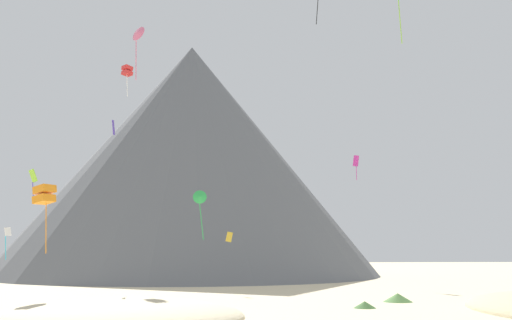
# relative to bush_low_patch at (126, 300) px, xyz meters

# --- Properties ---
(dune_foreground_right) EXTENTS (23.87, 23.53, 2.62)m
(dune_foreground_right) POSITION_rel_bush_low_patch_xyz_m (1.35, -12.44, -0.27)
(dune_foreground_right) COLOR beige
(dune_foreground_right) RESTS_ON ground_plane
(bush_low_patch) EXTENTS (3.10, 3.10, 0.53)m
(bush_low_patch) POSITION_rel_bush_low_patch_xyz_m (0.00, 0.00, 0.00)
(bush_low_patch) COLOR #668C4C
(bush_low_patch) RESTS_ON ground_plane
(bush_far_left) EXTENTS (2.96, 2.96, 0.79)m
(bush_far_left) POSITION_rel_bush_low_patch_xyz_m (24.74, -1.19, 0.13)
(bush_far_left) COLOR #568442
(bush_far_left) RESTS_ON ground_plane
(bush_far_right) EXTENTS (2.11, 2.11, 0.56)m
(bush_far_right) POSITION_rel_bush_low_patch_xyz_m (20.19, -6.56, 0.01)
(bush_far_right) COLOR #477238
(bush_far_right) RESTS_ON ground_plane
(rock_massif) EXTENTS (101.86, 101.86, 45.66)m
(rock_massif) POSITION_rel_bush_low_patch_xyz_m (1.76, 58.25, 21.33)
(rock_massif) COLOR slate
(rock_massif) RESTS_ON ground_plane
(kite_green_low) EXTENTS (1.32, 0.43, 4.76)m
(kite_green_low) POSITION_rel_bush_low_patch_xyz_m (6.47, 1.20, 9.34)
(kite_green_low) COLOR green
(kite_gold_low) EXTENTS (0.84, 0.78, 1.23)m
(kite_gold_low) POSITION_rel_bush_low_patch_xyz_m (9.64, 11.62, 5.92)
(kite_gold_low) COLOR gold
(kite_orange_low) EXTENTS (2.01, 1.98, 5.83)m
(kite_orange_low) POSITION_rel_bush_low_patch_xyz_m (-6.67, -3.77, 9.09)
(kite_orange_low) COLOR orange
(kite_red_high) EXTENTS (1.53, 1.53, 3.97)m
(kite_red_high) POSITION_rel_bush_low_patch_xyz_m (-3.24, 16.67, 26.79)
(kite_red_high) COLOR red
(kite_indigo_mid) EXTENTS (0.26, 0.86, 1.66)m
(kite_indigo_mid) POSITION_rel_bush_low_patch_xyz_m (-3.05, 7.51, 17.49)
(kite_indigo_mid) COLOR #5138B2
(kite_lime_low) EXTENTS (1.12, 0.86, 2.89)m
(kite_lime_low) POSITION_rel_bush_low_patch_xyz_m (-11.16, 7.50, 12.00)
(kite_lime_low) COLOR #8CD133
(kite_white_low) EXTENTS (0.62, 0.59, 3.08)m
(kite_white_low) POSITION_rel_bush_low_patch_xyz_m (-11.76, 2.76, 5.70)
(kite_white_low) COLOR white
(kite_rainbow_mid) EXTENTS (1.65, 1.57, 5.55)m
(kite_rainbow_mid) POSITION_rel_bush_low_patch_xyz_m (0.23, -0.15, 25.17)
(kite_rainbow_mid) COLOR #E5668C
(kite_blue_low) EXTENTS (1.35, 1.40, 4.62)m
(kite_blue_low) POSITION_rel_bush_low_patch_xyz_m (0.35, 34.03, 13.11)
(kite_blue_low) COLOR blue
(kite_magenta_mid) EXTENTS (0.86, 0.57, 3.63)m
(kite_magenta_mid) POSITION_rel_bush_low_patch_xyz_m (28.36, 26.37, 16.94)
(kite_magenta_mid) COLOR #D1339E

